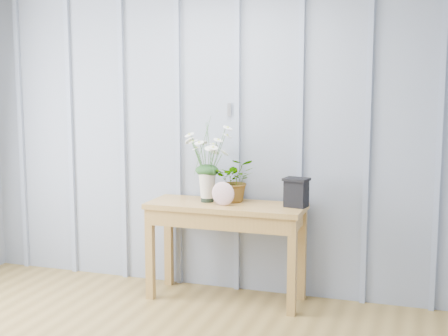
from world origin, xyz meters
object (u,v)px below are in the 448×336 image
(sideboard, at_px, (226,218))
(felt_disc_vessel, at_px, (223,194))
(carved_box, at_px, (296,192))
(daisy_vase, at_px, (207,151))

(sideboard, bearing_deg, felt_disc_vessel, -89.00)
(sideboard, distance_m, felt_disc_vessel, 0.22)
(sideboard, relative_size, felt_disc_vessel, 6.66)
(felt_disc_vessel, relative_size, carved_box, 0.83)
(felt_disc_vessel, bearing_deg, daisy_vase, 150.94)
(sideboard, relative_size, carved_box, 5.54)
(sideboard, relative_size, daisy_vase, 1.91)
(felt_disc_vessel, height_order, carved_box, carved_box)
(daisy_vase, bearing_deg, sideboard, -8.48)
(sideboard, xyz_separation_m, daisy_vase, (-0.16, 0.02, 0.51))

